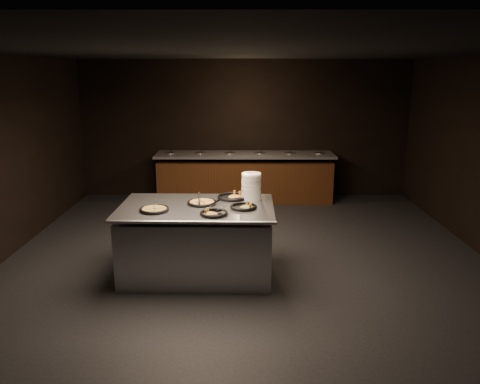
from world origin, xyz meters
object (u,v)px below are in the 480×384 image
(pan_veggie_whole, at_px, (154,209))
(pan_cheese_whole, at_px, (202,202))
(plate_stack, at_px, (251,186))
(serving_counter, at_px, (197,242))

(pan_veggie_whole, xyz_separation_m, pan_cheese_whole, (0.57, 0.32, 0.00))
(plate_stack, relative_size, pan_cheese_whole, 0.91)
(serving_counter, xyz_separation_m, pan_veggie_whole, (-0.51, -0.23, 0.52))
(plate_stack, bearing_deg, serving_counter, -154.35)
(pan_cheese_whole, bearing_deg, serving_counter, -125.00)
(plate_stack, distance_m, pan_veggie_whole, 1.36)
(plate_stack, relative_size, pan_veggie_whole, 0.95)
(plate_stack, bearing_deg, pan_veggie_whole, -154.83)
(pan_veggie_whole, distance_m, pan_cheese_whole, 0.66)
(plate_stack, bearing_deg, pan_cheese_whole, -158.92)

